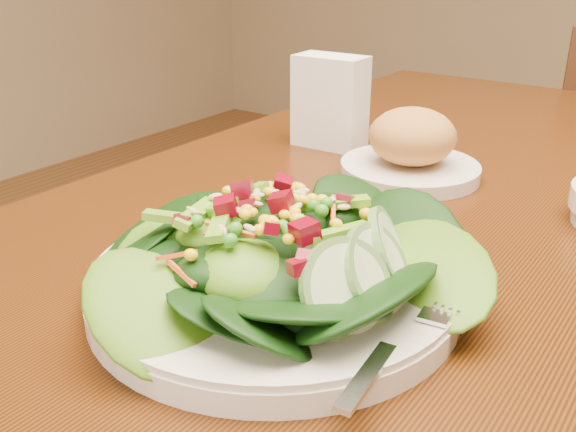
% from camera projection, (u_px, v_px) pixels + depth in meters
% --- Properties ---
extents(dining_table, '(0.90, 1.40, 0.75)m').
position_uv_depth(dining_table, '(475.00, 284.00, 0.77)').
color(dining_table, '#4E230C').
rests_on(dining_table, ground_plane).
extents(salad_plate, '(0.31, 0.31, 0.09)m').
position_uv_depth(salad_plate, '(284.00, 264.00, 0.53)').
color(salad_plate, silver).
rests_on(salad_plate, dining_table).
extents(bread_plate, '(0.18, 0.18, 0.09)m').
position_uv_depth(bread_plate, '(411.00, 149.00, 0.81)').
color(bread_plate, silver).
rests_on(bread_plate, dining_table).
extents(napkin_holder, '(0.10, 0.06, 0.13)m').
position_uv_depth(napkin_holder, '(330.00, 99.00, 0.92)').
color(napkin_holder, white).
rests_on(napkin_holder, dining_table).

